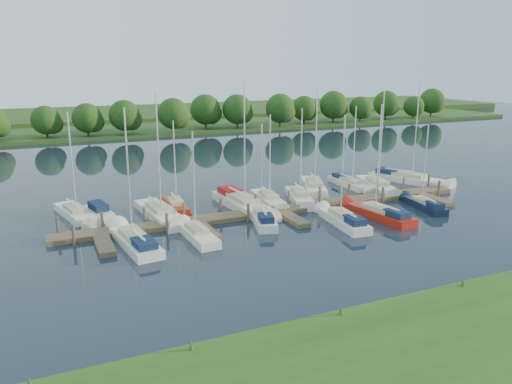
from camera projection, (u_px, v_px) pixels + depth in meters
name	position (u px, v px, depth m)	size (l,w,h in m)	color
ground	(324.00, 240.00, 39.11)	(260.00, 260.00, 0.00)	#17212F
near_bank	(492.00, 335.00, 24.89)	(90.00, 10.00, 0.50)	#224B15
dock	(282.00, 212.00, 45.52)	(40.00, 6.00, 0.40)	brown
mooring_pilings	(276.00, 205.00, 46.41)	(38.24, 2.84, 2.00)	#473D33
far_shore	(137.00, 127.00, 105.38)	(180.00, 30.00, 0.60)	#244119
distant_hill	(118.00, 114.00, 127.39)	(220.00, 40.00, 1.40)	#355625
treeline	(139.00, 115.00, 92.07)	(144.85, 9.62, 8.28)	#38281C
sailboat_n_0	(76.00, 215.00, 44.64)	(3.28, 7.73, 9.78)	white
motorboat	(99.00, 213.00, 45.00)	(2.37, 5.15, 1.51)	white
sailboat_n_2	(161.00, 214.00, 44.66)	(3.04, 9.27, 11.58)	white
sailboat_n_3	(176.00, 207.00, 47.09)	(2.06, 6.87, 8.74)	#A21C0E
sailboat_n_4	(242.00, 205.00, 47.43)	(3.05, 9.97, 12.60)	white
sailboat_n_5	(269.00, 200.00, 49.27)	(2.23, 7.11, 9.06)	white
sailboat_n_6	(300.00, 198.00, 49.95)	(3.57, 7.48, 9.64)	white
sailboat_n_7	(314.00, 188.00, 53.90)	(4.79, 8.47, 11.04)	white
sailboat_n_8	(350.00, 184.00, 55.80)	(1.75, 7.31, 9.31)	white
sailboat_n_9	(377.00, 187.00, 54.58)	(3.88, 8.68, 10.98)	white
sailboat_n_10	(408.00, 180.00, 57.77)	(5.65, 9.33, 12.08)	white
sailboat_s_0	(134.00, 242.00, 37.76)	(2.91, 8.54, 10.72)	white
sailboat_s_1	(197.00, 235.00, 39.39)	(1.88, 6.81, 8.80)	white
sailboat_s_2	(262.00, 219.00, 43.17)	(3.05, 6.88, 8.94)	white
sailboat_s_3	(343.00, 221.00, 42.68)	(2.38, 7.57, 9.73)	white
sailboat_s_4	(378.00, 214.00, 44.59)	(2.70, 8.21, 10.40)	#A21C0E
sailboat_s_5	(424.00, 205.00, 47.41)	(2.39, 6.43, 8.22)	black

